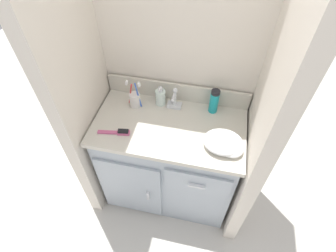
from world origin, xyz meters
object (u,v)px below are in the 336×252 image
(shaving_cream_can, at_px, (214,101))
(hairbrush, at_px, (118,132))
(hand_towel, at_px, (225,143))
(toothbrush_cup, at_px, (135,99))
(soap_dispenser, at_px, (160,97))

(shaving_cream_can, relative_size, hairbrush, 0.86)
(hairbrush, distance_m, hand_towel, 0.61)
(toothbrush_cup, height_order, soap_dispenser, toothbrush_cup)
(hairbrush, height_order, hand_towel, hand_towel)
(toothbrush_cup, distance_m, shaving_cream_can, 0.49)
(soap_dispenser, distance_m, hairbrush, 0.35)
(shaving_cream_can, distance_m, hairbrush, 0.60)
(hairbrush, bearing_deg, soap_dispenser, 49.81)
(soap_dispenser, xyz_separation_m, hairbrush, (-0.18, -0.30, -0.05))
(shaving_cream_can, height_order, hand_towel, shaving_cream_can)
(soap_dispenser, height_order, shaving_cream_can, shaving_cream_can)
(toothbrush_cup, relative_size, shaving_cream_can, 1.20)
(soap_dispenser, bearing_deg, shaving_cream_can, 0.93)
(soap_dispenser, bearing_deg, hand_towel, -31.93)
(soap_dispenser, xyz_separation_m, shaving_cream_can, (0.33, 0.01, 0.03))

